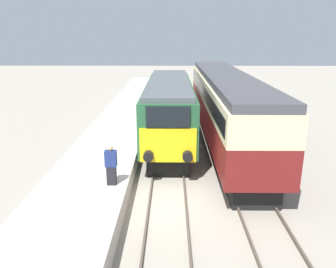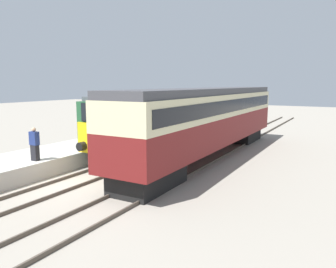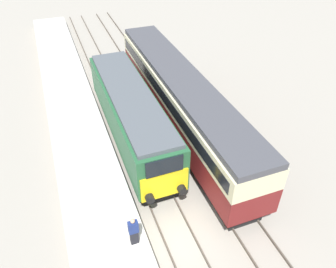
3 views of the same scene
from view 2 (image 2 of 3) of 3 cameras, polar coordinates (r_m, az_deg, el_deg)
The scene contains 7 objects.
ground_plane at distance 15.40m, azimuth -17.02°, elevation -8.41°, with size 120.00×120.00×0.00m, color gray.
platform_left at distance 23.24m, azimuth -8.37°, elevation -1.33°, with size 3.50×50.00×0.83m.
rails_near_track at distance 19.02m, azimuth -6.03°, elevation -4.59°, with size 1.51×60.00×0.14m.
rails_far_track at distance 17.31m, azimuth 3.22°, elevation -5.89°, with size 1.50×60.00×0.14m.
locomotive at distance 21.18m, azimuth -1.33°, elevation 2.38°, with size 2.70×12.50×3.80m.
passenger_carriage at distance 19.74m, azimuth 7.38°, elevation 3.11°, with size 2.75×18.02×4.19m.
person_on_platform at distance 16.66m, azimuth -22.22°, elevation -1.67°, with size 0.44×0.26×1.59m.
Camera 2 is at (10.81, -10.02, 4.44)m, focal length 35.00 mm.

